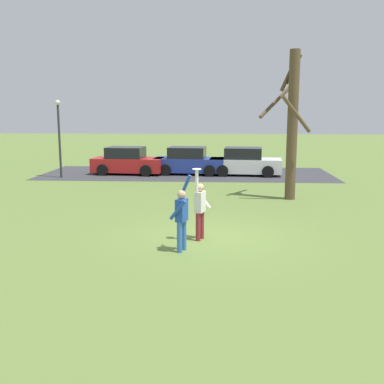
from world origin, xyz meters
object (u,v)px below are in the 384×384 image
(parked_car_red, at_px, (128,162))
(parked_car_white, at_px, (245,162))
(person_catcher, at_px, (200,207))
(lamppost_by_lot, at_px, (59,131))
(bare_tree_tall, at_px, (292,122))
(parked_car_blue, at_px, (189,162))
(person_defender, at_px, (182,215))
(frisbee_disc, at_px, (197,169))

(parked_car_red, distance_m, parked_car_white, 6.87)
(person_catcher, xyz_separation_m, lamppost_by_lot, (-8.29, 12.03, 1.60))
(parked_car_white, bearing_deg, bare_tree_tall, -73.76)
(parked_car_blue, bearing_deg, person_catcher, -80.28)
(person_defender, distance_m, lamppost_by_lot, 15.41)
(bare_tree_tall, xyz_separation_m, lamppost_by_lot, (-11.80, 5.58, -0.64))
(lamppost_by_lot, bearing_deg, parked_car_white, 9.11)
(person_catcher, bearing_deg, parked_car_blue, -153.80)
(person_catcher, height_order, parked_car_red, person_catcher)
(person_catcher, distance_m, parked_car_blue, 13.94)
(person_defender, xyz_separation_m, lamppost_by_lot, (-7.86, 13.16, 1.60))
(frisbee_disc, distance_m, lamppost_by_lot, 14.75)
(person_defender, distance_m, parked_car_blue, 15.04)
(parked_car_red, bearing_deg, parked_car_white, 4.52)
(frisbee_disc, distance_m, parked_car_red, 14.76)
(parked_car_red, height_order, parked_car_blue, same)
(frisbee_disc, height_order, parked_car_red, frisbee_disc)
(frisbee_disc, relative_size, bare_tree_tall, 0.04)
(frisbee_disc, xyz_separation_m, bare_tree_tall, (3.59, 6.66, 1.14))
(parked_car_blue, bearing_deg, lamppost_by_lot, -160.69)
(frisbee_disc, relative_size, parked_car_blue, 0.06)
(parked_car_white, bearing_deg, person_defender, -94.80)
(person_catcher, xyz_separation_m, parked_car_white, (2.01, 13.68, -0.25))
(person_catcher, xyz_separation_m, parked_car_red, (-4.85, 13.69, -0.25))
(person_catcher, relative_size, bare_tree_tall, 0.34)
(person_defender, bearing_deg, bare_tree_tall, -6.42)
(person_defender, xyz_separation_m, parked_car_blue, (-0.81, 15.01, -0.25))
(person_catcher, xyz_separation_m, parked_car_blue, (-1.25, 13.88, -0.25))
(person_catcher, distance_m, person_defender, 1.21)
(person_defender, bearing_deg, parked_car_red, 37.66)
(person_defender, xyz_separation_m, bare_tree_tall, (3.94, 7.58, 2.25))
(person_defender, height_order, bare_tree_tall, bare_tree_tall)
(person_catcher, bearing_deg, frisbee_disc, 0.00)
(parked_car_blue, xyz_separation_m, lamppost_by_lot, (-7.04, -1.85, 1.86))
(lamppost_by_lot, bearing_deg, parked_car_blue, 14.73)
(parked_car_red, distance_m, parked_car_blue, 3.61)
(person_defender, bearing_deg, parked_car_blue, 24.17)
(parked_car_blue, xyz_separation_m, bare_tree_tall, (4.75, -7.44, 2.50))
(person_catcher, xyz_separation_m, bare_tree_tall, (3.51, 6.45, 2.25))
(person_defender, distance_m, bare_tree_tall, 8.83)
(parked_car_blue, relative_size, bare_tree_tall, 0.69)
(person_catcher, relative_size, parked_car_blue, 0.49)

